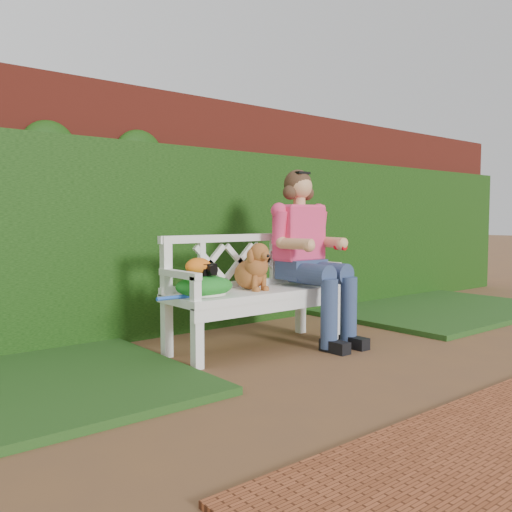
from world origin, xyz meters
TOP-DOWN VIEW (x-y plane):
  - ground at (0.00, 0.00)m, footprint 60.00×60.00m
  - brick_wall at (0.00, 1.90)m, footprint 10.00×0.30m
  - ivy_hedge at (0.00, 1.68)m, footprint 10.00×0.18m
  - grass_right at (2.40, 0.90)m, footprint 2.60×2.00m
  - garden_bench at (-0.30, 0.75)m, footprint 1.59×0.64m
  - seated_woman at (0.20, 0.73)m, footprint 0.66×0.86m
  - dog at (-0.34, 0.76)m, footprint 0.32×0.39m
  - tennis_racket at (-0.85, 0.70)m, footprint 0.63×0.36m
  - green_bag at (-0.83, 0.71)m, footprint 0.53×0.46m
  - camera_item at (-0.81, 0.72)m, footprint 0.13×0.11m
  - baseball_glove at (-0.86, 0.74)m, footprint 0.24×0.21m

SIDE VIEW (x-z plane):
  - ground at x=0.00m, z-range 0.00..0.00m
  - grass_right at x=2.40m, z-range 0.00..0.05m
  - garden_bench at x=-0.30m, z-range 0.00..0.48m
  - tennis_racket at x=-0.85m, z-range 0.48..0.51m
  - green_bag at x=-0.83m, z-range 0.48..0.63m
  - dog at x=-0.34m, z-range 0.48..0.86m
  - camera_item at x=-0.81m, z-range 0.63..0.72m
  - baseball_glove at x=-0.86m, z-range 0.63..0.76m
  - seated_woman at x=0.20m, z-range 0.00..1.48m
  - ivy_hedge at x=0.00m, z-range 0.00..1.70m
  - brick_wall at x=0.00m, z-range 0.00..2.20m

